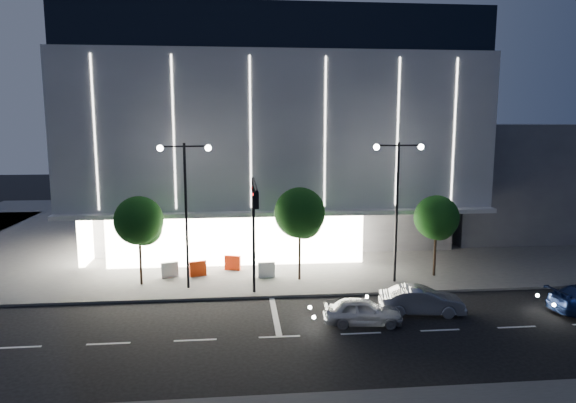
{
  "coord_description": "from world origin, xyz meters",
  "views": [
    {
      "loc": [
        0.13,
        -24.79,
        10.22
      ],
      "look_at": [
        3.42,
        8.66,
        5.0
      ],
      "focal_mm": 32.0,
      "sensor_mm": 36.0,
      "label": 1
    }
  ],
  "objects_px": {
    "traffic_mast": "(254,216)",
    "tree_right": "(437,220)",
    "tree_left": "(139,223)",
    "street_lamp_east": "(397,191)",
    "car_second": "(421,301)",
    "car_lead": "(363,311)",
    "tree_mid": "(300,216)",
    "barrier_d": "(266,270)",
    "barrier_c": "(233,263)",
    "barrier_a": "(198,269)",
    "barrier_b": "(170,270)",
    "street_lamp_west": "(186,194)"
  },
  "relations": [
    {
      "from": "barrier_d",
      "to": "tree_left",
      "type": "bearing_deg",
      "value": -178.58
    },
    {
      "from": "street_lamp_west",
      "to": "barrier_c",
      "type": "distance_m",
      "value": 6.93
    },
    {
      "from": "street_lamp_west",
      "to": "barrier_d",
      "type": "bearing_deg",
      "value": 18.79
    },
    {
      "from": "barrier_c",
      "to": "barrier_d",
      "type": "xyz_separation_m",
      "value": [
        2.22,
        -1.9,
        0.0
      ]
    },
    {
      "from": "barrier_b",
      "to": "barrier_c",
      "type": "bearing_deg",
      "value": -1.33
    },
    {
      "from": "tree_mid",
      "to": "traffic_mast",
      "type": "bearing_deg",
      "value": -129.42
    },
    {
      "from": "tree_right",
      "to": "car_lead",
      "type": "relative_size",
      "value": 1.37
    },
    {
      "from": "car_lead",
      "to": "barrier_c",
      "type": "bearing_deg",
      "value": 40.0
    },
    {
      "from": "tree_left",
      "to": "tree_mid",
      "type": "height_order",
      "value": "tree_mid"
    },
    {
      "from": "tree_left",
      "to": "car_second",
      "type": "height_order",
      "value": "tree_left"
    },
    {
      "from": "tree_right",
      "to": "barrier_d",
      "type": "distance_m",
      "value": 11.61
    },
    {
      "from": "tree_right",
      "to": "barrier_c",
      "type": "bearing_deg",
      "value": 169.2
    },
    {
      "from": "street_lamp_east",
      "to": "barrier_a",
      "type": "height_order",
      "value": "street_lamp_east"
    },
    {
      "from": "street_lamp_east",
      "to": "car_lead",
      "type": "relative_size",
      "value": 2.24
    },
    {
      "from": "traffic_mast",
      "to": "tree_left",
      "type": "relative_size",
      "value": 1.24
    },
    {
      "from": "traffic_mast",
      "to": "tree_mid",
      "type": "distance_m",
      "value": 4.82
    },
    {
      "from": "car_lead",
      "to": "barrier_c",
      "type": "xyz_separation_m",
      "value": [
        -6.68,
        9.93,
        -0.03
      ]
    },
    {
      "from": "barrier_a",
      "to": "barrier_c",
      "type": "xyz_separation_m",
      "value": [
        2.26,
        1.2,
        0.0
      ]
    },
    {
      "from": "barrier_b",
      "to": "barrier_c",
      "type": "distance_m",
      "value": 4.28
    },
    {
      "from": "street_lamp_west",
      "to": "barrier_a",
      "type": "xyz_separation_m",
      "value": [
        0.41,
        2.36,
        -5.31
      ]
    },
    {
      "from": "street_lamp_east",
      "to": "barrier_d",
      "type": "bearing_deg",
      "value": 168.39
    },
    {
      "from": "tree_left",
      "to": "car_lead",
      "type": "bearing_deg",
      "value": -30.9
    },
    {
      "from": "tree_mid",
      "to": "tree_right",
      "type": "distance_m",
      "value": 9.01
    },
    {
      "from": "car_lead",
      "to": "car_second",
      "type": "relative_size",
      "value": 0.9
    },
    {
      "from": "tree_left",
      "to": "tree_mid",
      "type": "xyz_separation_m",
      "value": [
        10.0,
        0.0,
        0.3
      ]
    },
    {
      "from": "street_lamp_east",
      "to": "barrier_c",
      "type": "xyz_separation_m",
      "value": [
        -10.33,
        3.57,
        -5.31
      ]
    },
    {
      "from": "car_second",
      "to": "barrier_b",
      "type": "height_order",
      "value": "car_second"
    },
    {
      "from": "street_lamp_west",
      "to": "tree_mid",
      "type": "relative_size",
      "value": 1.46
    },
    {
      "from": "street_lamp_east",
      "to": "tree_right",
      "type": "distance_m",
      "value": 3.81
    },
    {
      "from": "street_lamp_west",
      "to": "barrier_a",
      "type": "relative_size",
      "value": 8.18
    },
    {
      "from": "street_lamp_east",
      "to": "tree_mid",
      "type": "bearing_deg",
      "value": 170.31
    },
    {
      "from": "traffic_mast",
      "to": "barrier_c",
      "type": "relative_size",
      "value": 6.43
    },
    {
      "from": "traffic_mast",
      "to": "tree_mid",
      "type": "height_order",
      "value": "traffic_mast"
    },
    {
      "from": "tree_left",
      "to": "street_lamp_east",
      "type": "bearing_deg",
      "value": -3.65
    },
    {
      "from": "tree_left",
      "to": "tree_right",
      "type": "xyz_separation_m",
      "value": [
        19.0,
        -0.0,
        -0.15
      ]
    },
    {
      "from": "street_lamp_east",
      "to": "barrier_d",
      "type": "xyz_separation_m",
      "value": [
        -8.1,
        1.67,
        -5.31
      ]
    },
    {
      "from": "traffic_mast",
      "to": "car_second",
      "type": "distance_m",
      "value": 10.17
    },
    {
      "from": "street_lamp_east",
      "to": "barrier_b",
      "type": "height_order",
      "value": "street_lamp_east"
    },
    {
      "from": "barrier_b",
      "to": "car_lead",
      "type": "bearing_deg",
      "value": -57.62
    },
    {
      "from": "car_second",
      "to": "traffic_mast",
      "type": "bearing_deg",
      "value": 81.44
    },
    {
      "from": "street_lamp_west",
      "to": "tree_right",
      "type": "xyz_separation_m",
      "value": [
        16.03,
        1.02,
        -2.07
      ]
    },
    {
      "from": "tree_right",
      "to": "barrier_c",
      "type": "height_order",
      "value": "tree_right"
    },
    {
      "from": "traffic_mast",
      "to": "tree_right",
      "type": "bearing_deg",
      "value": 17.02
    },
    {
      "from": "traffic_mast",
      "to": "tree_right",
      "type": "xyz_separation_m",
      "value": [
        12.03,
        3.68,
        -1.14
      ]
    },
    {
      "from": "barrier_c",
      "to": "street_lamp_east",
      "type": "bearing_deg",
      "value": -0.48
    },
    {
      "from": "tree_left",
      "to": "barrier_d",
      "type": "bearing_deg",
      "value": 4.69
    },
    {
      "from": "tree_mid",
      "to": "barrier_d",
      "type": "height_order",
      "value": "tree_mid"
    },
    {
      "from": "traffic_mast",
      "to": "car_lead",
      "type": "bearing_deg",
      "value": -34.6
    },
    {
      "from": "traffic_mast",
      "to": "barrier_b",
      "type": "bearing_deg",
      "value": 137.61
    },
    {
      "from": "traffic_mast",
      "to": "street_lamp_west",
      "type": "height_order",
      "value": "street_lamp_west"
    }
  ]
}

